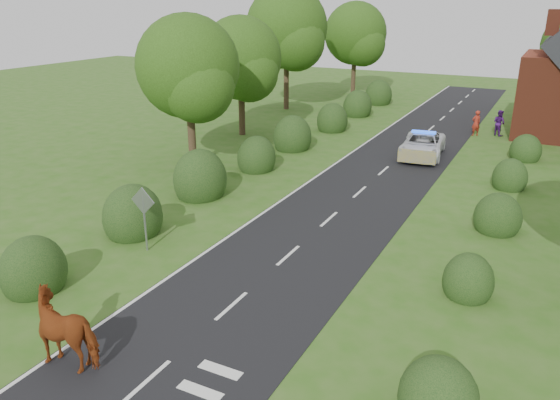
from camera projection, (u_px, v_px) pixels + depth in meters
The scene contains 14 objects.
ground at pixel (232, 306), 16.96m from camera, with size 120.00×120.00×0.00m, color #2E5F16.
road at pixel (378, 176), 29.49m from camera, with size 6.00×70.00×0.02m, color black.
road_markings at pixel (336, 182), 28.44m from camera, with size 4.96×70.00×0.01m.
hedgerow_left at pixel (243, 163), 29.25m from camera, with size 2.75×50.41×3.00m.
hedgerow_right at pixel (501, 209), 23.33m from camera, with size 2.10×45.78×2.10m.
tree_left_a at pixel (190, 72), 29.18m from camera, with size 5.74×5.60×8.38m.
tree_left_b at pixel (243, 62), 36.61m from camera, with size 5.74×5.60×8.07m.
tree_left_c at pixel (289, 31), 45.05m from camera, with size 6.97×6.80×10.22m.
tree_left_d at pixel (357, 36), 52.68m from camera, with size 6.15×6.00×8.89m.
road_sign at pixel (144, 210), 20.19m from camera, with size 1.06×0.08×2.53m.
cow at pixel (71, 332), 14.19m from camera, with size 1.25×2.36×1.68m, color maroon.
police_van at pixel (423, 145), 32.95m from camera, with size 2.88×5.37×1.57m.
pedestrian_red at pixel (476, 123), 37.94m from camera, with size 0.64×0.42×1.77m, color maroon.
pedestrian_purple at pixel (499, 123), 37.96m from camera, with size 0.87×0.68×1.79m, color #401462.
Camera 1 is at (8.05, -12.47, 8.97)m, focal length 35.00 mm.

